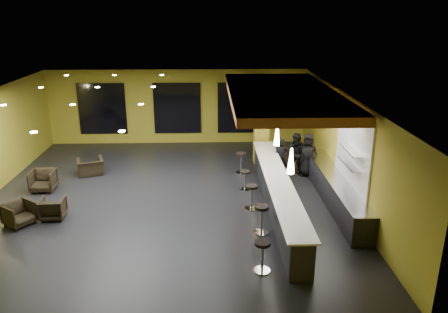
{
  "coord_description": "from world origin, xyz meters",
  "views": [
    {
      "loc": [
        1.53,
        -13.75,
        6.14
      ],
      "look_at": [
        2.0,
        0.5,
        1.3
      ],
      "focal_mm": 35.0,
      "sensor_mm": 36.0,
      "label": 1
    }
  ],
  "objects_px": {
    "staff_a": "(281,159)",
    "bar_stool_1": "(261,216)",
    "prep_counter": "(335,190)",
    "column": "(262,121)",
    "bar_stool_2": "(251,194)",
    "bar_stool_4": "(241,160)",
    "pendant_2": "(267,116)",
    "bar_stool_3": "(245,178)",
    "pendant_0": "(291,161)",
    "staff_c": "(308,155)",
    "armchair_a": "(19,214)",
    "armchair_c": "(43,181)",
    "bar_counter": "(277,195)",
    "armchair_d": "(90,167)",
    "armchair_b": "(53,208)",
    "staff_b": "(297,155)",
    "pendant_1": "(277,135)",
    "bar_stool_0": "(262,253)"
  },
  "relations": [
    {
      "from": "prep_counter",
      "to": "bar_stool_3",
      "type": "bearing_deg",
      "value": 159.23
    },
    {
      "from": "staff_c",
      "to": "bar_stool_2",
      "type": "distance_m",
      "value": 3.8
    },
    {
      "from": "column",
      "to": "pendant_2",
      "type": "bearing_deg",
      "value": -90.0
    },
    {
      "from": "staff_b",
      "to": "bar_stool_1",
      "type": "relative_size",
      "value": 1.95
    },
    {
      "from": "prep_counter",
      "to": "staff_c",
      "type": "xyz_separation_m",
      "value": [
        -0.4,
        2.44,
        0.4
      ]
    },
    {
      "from": "bar_stool_4",
      "to": "bar_stool_3",
      "type": "bearing_deg",
      "value": -89.64
    },
    {
      "from": "armchair_c",
      "to": "bar_stool_4",
      "type": "xyz_separation_m",
      "value": [
        7.13,
        1.49,
        0.16
      ]
    },
    {
      "from": "staff_a",
      "to": "bar_stool_4",
      "type": "relative_size",
      "value": 1.9
    },
    {
      "from": "staff_a",
      "to": "armchair_c",
      "type": "bearing_deg",
      "value": 163.41
    },
    {
      "from": "staff_b",
      "to": "armchair_b",
      "type": "distance_m",
      "value": 8.86
    },
    {
      "from": "armchair_b",
      "to": "bar_stool_4",
      "type": "bearing_deg",
      "value": -151.81
    },
    {
      "from": "prep_counter",
      "to": "staff_b",
      "type": "height_order",
      "value": "staff_b"
    },
    {
      "from": "staff_c",
      "to": "prep_counter",
      "type": "bearing_deg",
      "value": -62.56
    },
    {
      "from": "column",
      "to": "prep_counter",
      "type": "bearing_deg",
      "value": -64.0
    },
    {
      "from": "pendant_0",
      "to": "staff_a",
      "type": "xyz_separation_m",
      "value": [
        0.53,
        4.67,
        -1.55
      ]
    },
    {
      "from": "bar_stool_1",
      "to": "staff_c",
      "type": "bearing_deg",
      "value": 63.14
    },
    {
      "from": "pendant_1",
      "to": "staff_b",
      "type": "distance_m",
      "value": 3.14
    },
    {
      "from": "armchair_d",
      "to": "staff_c",
      "type": "bearing_deg",
      "value": 158.52
    },
    {
      "from": "bar_stool_4",
      "to": "prep_counter",
      "type": "bearing_deg",
      "value": -43.51
    },
    {
      "from": "pendant_1",
      "to": "bar_stool_2",
      "type": "bearing_deg",
      "value": -150.52
    },
    {
      "from": "pendant_0",
      "to": "pendant_2",
      "type": "relative_size",
      "value": 1.0
    },
    {
      "from": "column",
      "to": "armchair_a",
      "type": "xyz_separation_m",
      "value": [
        -7.84,
        -5.41,
        -1.39
      ]
    },
    {
      "from": "staff_c",
      "to": "pendant_0",
      "type": "bearing_deg",
      "value": -89.81
    },
    {
      "from": "staff_b",
      "to": "staff_c",
      "type": "distance_m",
      "value": 0.41
    },
    {
      "from": "staff_a",
      "to": "bar_stool_1",
      "type": "bearing_deg",
      "value": -128.52
    },
    {
      "from": "prep_counter",
      "to": "armchair_d",
      "type": "relative_size",
      "value": 6.14
    },
    {
      "from": "armchair_c",
      "to": "armchair_d",
      "type": "relative_size",
      "value": 0.85
    },
    {
      "from": "armchair_d",
      "to": "bar_stool_0",
      "type": "xyz_separation_m",
      "value": [
        5.91,
        -6.85,
        0.21
      ]
    },
    {
      "from": "bar_counter",
      "to": "pendant_2",
      "type": "distance_m",
      "value": 3.52
    },
    {
      "from": "armchair_a",
      "to": "bar_stool_0",
      "type": "height_order",
      "value": "bar_stool_0"
    },
    {
      "from": "prep_counter",
      "to": "armchair_a",
      "type": "bearing_deg",
      "value": -172.44
    },
    {
      "from": "bar_stool_1",
      "to": "bar_stool_4",
      "type": "distance_m",
      "value": 4.85
    },
    {
      "from": "armchair_c",
      "to": "armchair_d",
      "type": "bearing_deg",
      "value": 48.9
    },
    {
      "from": "armchair_c",
      "to": "bar_stool_3",
      "type": "relative_size",
      "value": 1.16
    },
    {
      "from": "armchair_a",
      "to": "bar_stool_1",
      "type": "distance_m",
      "value": 7.2
    },
    {
      "from": "armchair_a",
      "to": "bar_stool_2",
      "type": "height_order",
      "value": "bar_stool_2"
    },
    {
      "from": "staff_a",
      "to": "armchair_a",
      "type": "bearing_deg",
      "value": -179.97
    },
    {
      "from": "pendant_0",
      "to": "bar_stool_1",
      "type": "height_order",
      "value": "pendant_0"
    },
    {
      "from": "pendant_2",
      "to": "staff_c",
      "type": "relative_size",
      "value": 0.42
    },
    {
      "from": "prep_counter",
      "to": "column",
      "type": "distance_m",
      "value": 4.75
    },
    {
      "from": "staff_c",
      "to": "armchair_b",
      "type": "height_order",
      "value": "staff_c"
    },
    {
      "from": "pendant_2",
      "to": "staff_b",
      "type": "height_order",
      "value": "pendant_2"
    },
    {
      "from": "bar_stool_3",
      "to": "bar_stool_4",
      "type": "xyz_separation_m",
      "value": [
        -0.01,
        1.66,
        0.08
      ]
    },
    {
      "from": "staff_c",
      "to": "bar_stool_3",
      "type": "bearing_deg",
      "value": -133.71
    },
    {
      "from": "column",
      "to": "bar_stool_2",
      "type": "relative_size",
      "value": 4.25
    },
    {
      "from": "bar_stool_2",
      "to": "bar_stool_4",
      "type": "distance_m",
      "value": 3.23
    },
    {
      "from": "pendant_2",
      "to": "bar_stool_3",
      "type": "relative_size",
      "value": 0.97
    },
    {
      "from": "pendant_0",
      "to": "armchair_c",
      "type": "relative_size",
      "value": 0.84
    },
    {
      "from": "pendant_1",
      "to": "armchair_b",
      "type": "xyz_separation_m",
      "value": [
        -6.97,
        -0.91,
        -2.02
      ]
    },
    {
      "from": "pendant_1",
      "to": "bar_stool_1",
      "type": "relative_size",
      "value": 0.81
    }
  ]
}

